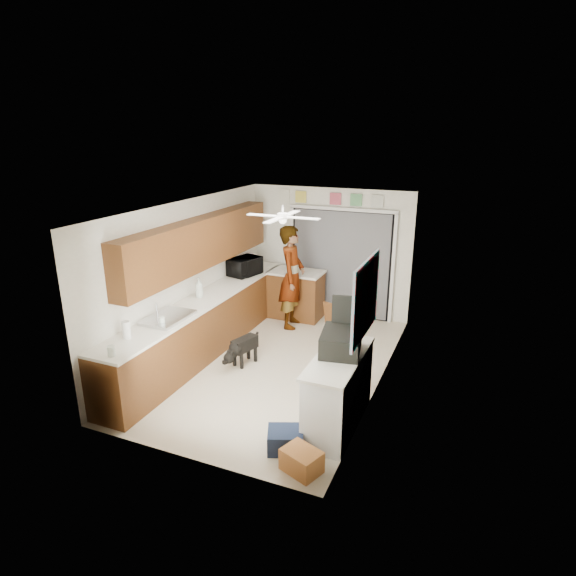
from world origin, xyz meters
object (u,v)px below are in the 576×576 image
(microwave, at_px, (245,266))
(navy_crate, at_px, (285,440))
(paper_towel_roll, at_px, (126,330))
(cardboard_box, at_px, (302,461))
(man, at_px, (292,277))
(suitcase, at_px, (341,342))
(soap_bottle, at_px, (199,287))
(dog, at_px, (245,349))

(microwave, bearing_deg, navy_crate, -131.67)
(paper_towel_roll, height_order, cardboard_box, paper_towel_roll)
(microwave, relative_size, man, 0.31)
(suitcase, distance_m, man, 3.14)
(microwave, relative_size, soap_bottle, 1.79)
(suitcase, height_order, man, man)
(paper_towel_roll, height_order, suitcase, suitcase)
(suitcase, distance_m, navy_crate, 1.33)
(microwave, bearing_deg, dog, -138.72)
(man, distance_m, dog, 1.87)
(navy_crate, height_order, man, man)
(suitcase, bearing_deg, cardboard_box, -103.49)
(paper_towel_roll, height_order, navy_crate, paper_towel_roll)
(soap_bottle, relative_size, navy_crate, 0.82)
(microwave, height_order, soap_bottle, soap_bottle)
(suitcase, distance_m, cardboard_box, 1.48)
(microwave, bearing_deg, soap_bottle, -169.68)
(soap_bottle, xyz_separation_m, cardboard_box, (2.65, -2.20, -0.98))
(navy_crate, xyz_separation_m, man, (-1.35, 3.47, 0.83))
(soap_bottle, bearing_deg, dog, -11.05)
(navy_crate, bearing_deg, soap_bottle, 140.60)
(paper_towel_roll, bearing_deg, microwave, 88.48)
(paper_towel_roll, height_order, man, man)
(microwave, bearing_deg, paper_towel_roll, -167.15)
(man, bearing_deg, microwave, 90.95)
(paper_towel_roll, bearing_deg, dog, 60.79)
(soap_bottle, xyz_separation_m, navy_crate, (2.34, -1.92, -0.98))
(microwave, bearing_deg, suitcase, -118.97)
(microwave, relative_size, navy_crate, 1.48)
(dog, bearing_deg, man, 103.77)
(paper_towel_roll, relative_size, cardboard_box, 0.58)
(microwave, height_order, dog, microwave)
(cardboard_box, xyz_separation_m, navy_crate, (-0.31, 0.28, -0.00))
(suitcase, bearing_deg, paper_towel_roll, -175.57)
(paper_towel_roll, bearing_deg, suitcase, 14.37)
(dog, bearing_deg, navy_crate, -33.69)
(cardboard_box, height_order, man, man)
(microwave, relative_size, cardboard_box, 1.48)
(suitcase, bearing_deg, man, 113.40)
(navy_crate, relative_size, man, 0.21)
(microwave, distance_m, soap_bottle, 1.41)
(microwave, relative_size, dog, 0.96)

